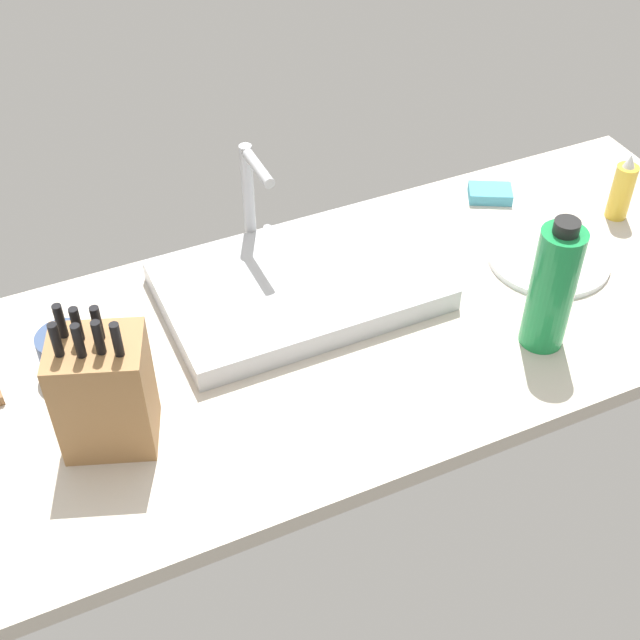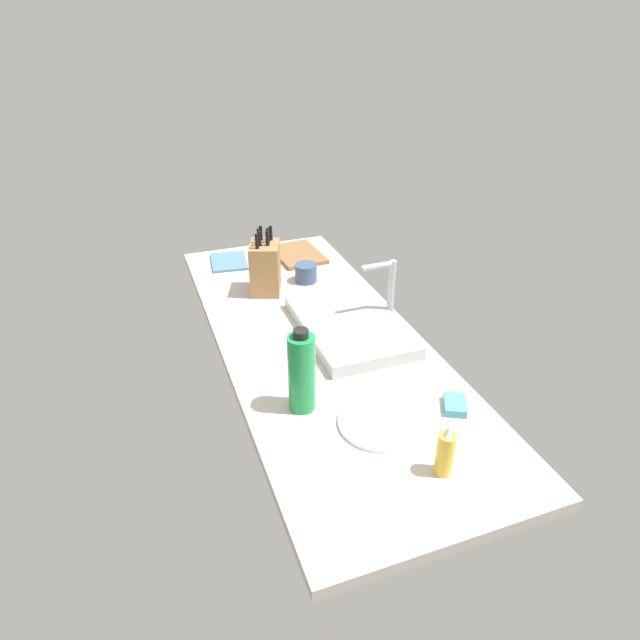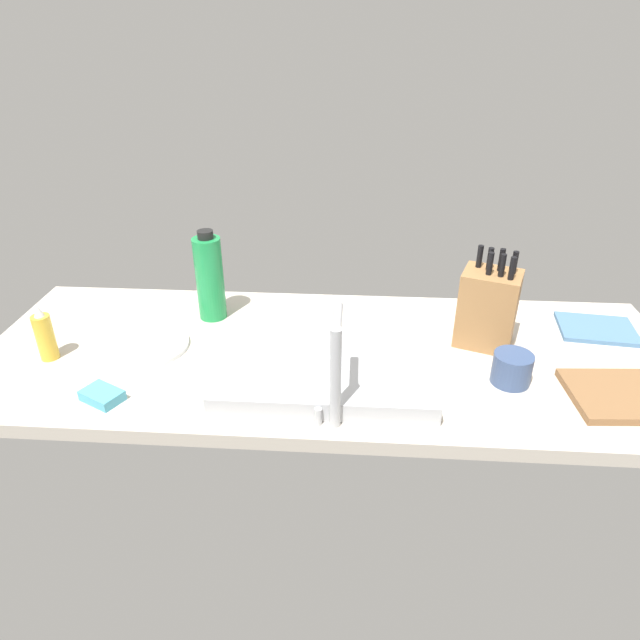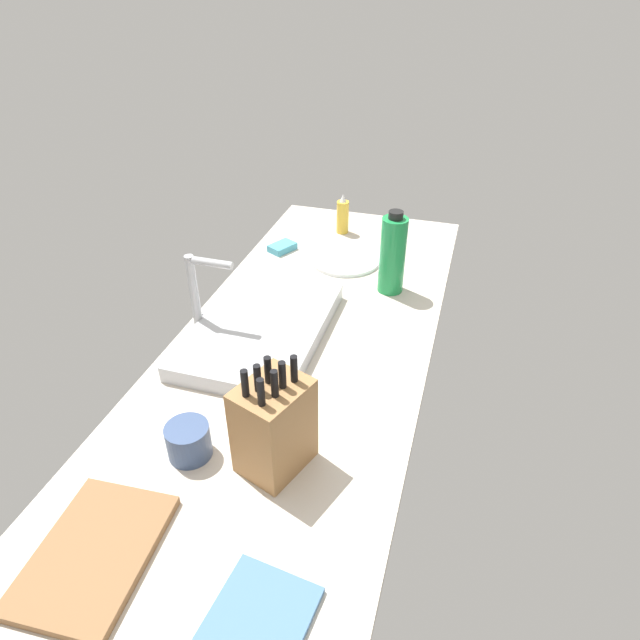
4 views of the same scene
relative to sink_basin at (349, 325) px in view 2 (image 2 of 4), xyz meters
The scene contains 11 objects.
countertop_slab 12.34cm from the sink_basin, 87.81° to the right, with size 177.73×67.25×3.50cm, color beige.
sink_basin is the anchor object (origin of this frame).
faucet 19.42cm from the sink_basin, 98.33° to the left, with size 5.50×13.06×23.25cm.
knife_block 44.98cm from the sink_basin, 154.08° to the right, with size 16.92×15.22×25.83cm.
cutting_board 68.68cm from the sink_basin, behind, with size 27.27×19.17×1.80cm, color brown.
soap_bottle 70.49cm from the sink_basin, ahead, with size 4.46×4.46×14.70cm.
water_bottle 46.02cm from the sink_basin, 40.10° to the right, with size 7.72×7.72×25.78cm.
dinner_plate 50.04cm from the sink_basin, 12.68° to the right, with size 23.73×23.73×1.20cm, color white.
dish_towel 77.32cm from the sink_basin, 158.91° to the right, with size 19.69×15.34×1.20cm, color teal.
coffee_mug 42.89cm from the sink_basin, behind, with size 9.10×9.10×7.53cm, color #384C75.
dish_sponge 51.26cm from the sink_basin, 13.34° to the left, with size 9.00×6.00×2.40cm, color #4CA3BC.
Camera 2 is at (151.72, -54.92, 104.15)cm, focal length 30.79 mm.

